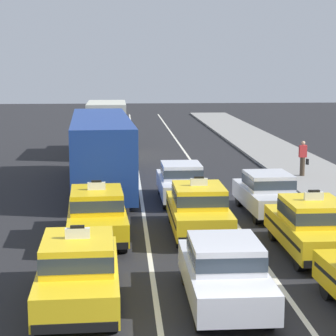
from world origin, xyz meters
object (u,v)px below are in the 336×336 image
(taxi_left_nearest, at_px, (79,270))
(sedan_center_nearest, at_px, (224,270))
(taxi_left_second, at_px, (97,213))
(taxi_center_second, at_px, (198,208))
(sedan_center_third, at_px, (181,181))
(box_truck_left_fourth, at_px, (107,126))
(taxi_right_second, at_px, (312,225))
(pedestrian_by_storefront, at_px, (303,158))
(bus_left_third, at_px, (101,148))
(sedan_right_third, at_px, (268,192))

(taxi_left_nearest, bearing_deg, sedan_center_nearest, -2.51)
(taxi_left_second, relative_size, taxi_center_second, 1.02)
(taxi_left_nearest, height_order, taxi_center_second, same)
(taxi_left_nearest, height_order, sedan_center_third, taxi_left_nearest)
(sedan_center_third, bearing_deg, box_truck_left_fourth, 103.33)
(taxi_right_second, xyz_separation_m, pedestrian_by_storefront, (3.26, 12.32, 0.13))
(taxi_left_nearest, relative_size, taxi_right_second, 1.01)
(sedan_center_third, bearing_deg, taxi_left_nearest, -106.89)
(taxi_left_second, bearing_deg, pedestrian_by_storefront, 46.99)
(pedestrian_by_storefront, bearing_deg, taxi_center_second, -122.66)
(box_truck_left_fourth, distance_m, taxi_center_second, 19.56)
(sedan_center_third, distance_m, taxi_right_second, 8.23)
(bus_left_third, distance_m, sedan_right_third, 8.49)
(taxi_left_nearest, height_order, sedan_center_nearest, taxi_left_nearest)
(taxi_left_nearest, distance_m, sedan_center_third, 11.71)
(box_truck_left_fourth, bearing_deg, bus_left_third, -90.05)
(taxi_left_second, bearing_deg, sedan_center_nearest, -61.22)
(sedan_center_third, xyz_separation_m, pedestrian_by_storefront, (6.42, 4.73, 0.16))
(taxi_left_nearest, relative_size, sedan_center_nearest, 1.07)
(taxi_left_second, xyz_separation_m, taxi_center_second, (3.30, 0.46, 0.00))
(taxi_left_nearest, relative_size, taxi_center_second, 1.01)
(sedan_center_nearest, height_order, sedan_center_third, same)
(taxi_center_second, bearing_deg, sedan_right_third, 42.12)
(taxi_left_nearest, bearing_deg, taxi_right_second, 28.84)
(taxi_center_second, bearing_deg, pedestrian_by_storefront, 57.34)
(taxi_right_second, relative_size, pedestrian_by_storefront, 2.67)
(taxi_left_second, xyz_separation_m, taxi_right_second, (6.36, -2.00, 0.00))
(sedan_center_third, height_order, pedestrian_by_storefront, pedestrian_by_storefront)
(bus_left_third, distance_m, sedan_center_third, 4.62)
(bus_left_third, xyz_separation_m, sedan_right_third, (6.36, -5.54, -0.97))
(taxi_center_second, bearing_deg, sedan_center_nearest, -91.28)
(taxi_left_second, height_order, box_truck_left_fourth, box_truck_left_fourth)
(sedan_center_third, relative_size, taxi_right_second, 0.94)
(sedan_center_nearest, height_order, taxi_center_second, taxi_center_second)
(sedan_right_third, bearing_deg, sedan_center_nearest, -109.02)
(taxi_left_nearest, height_order, sedan_right_third, taxi_left_nearest)
(taxi_left_second, relative_size, box_truck_left_fourth, 0.67)
(taxi_left_second, xyz_separation_m, bus_left_third, (-0.14, 8.63, 0.94))
(taxi_left_second, height_order, pedestrian_by_storefront, taxi_left_second)
(sedan_center_third, distance_m, pedestrian_by_storefront, 7.98)
(taxi_left_nearest, distance_m, pedestrian_by_storefront, 18.72)
(box_truck_left_fourth, relative_size, taxi_right_second, 1.53)
(taxi_left_nearest, height_order, taxi_right_second, same)
(sedan_center_nearest, bearing_deg, taxi_right_second, 49.62)
(taxi_left_second, height_order, bus_left_third, bus_left_third)
(box_truck_left_fourth, height_order, taxi_center_second, box_truck_left_fourth)
(box_truck_left_fourth, relative_size, sedan_center_third, 1.62)
(bus_left_third, xyz_separation_m, taxi_center_second, (3.45, -8.17, -0.94))
(box_truck_left_fourth, xyz_separation_m, sedan_center_nearest, (3.30, -25.45, -0.93))
(taxi_left_nearest, distance_m, bus_left_third, 14.27)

